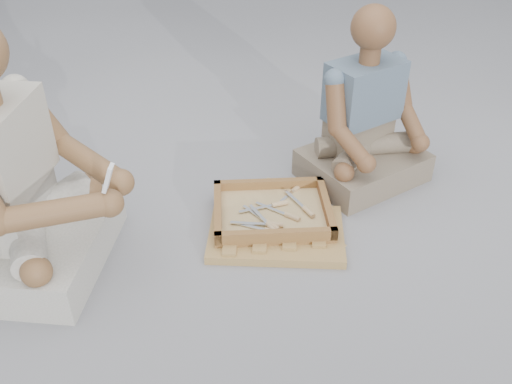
{
  "coord_description": "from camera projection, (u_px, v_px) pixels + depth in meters",
  "views": [
    {
      "loc": [
        -0.24,
        -1.58,
        1.53
      ],
      "look_at": [
        0.0,
        0.17,
        0.3
      ],
      "focal_mm": 40.0,
      "sensor_mm": 36.0,
      "label": 1
    }
  ],
  "objects": [
    {
      "name": "craftsman",
      "position": [
        22.0,
        192.0,
        2.08
      ],
      "size": [
        0.72,
        0.73,
        0.99
      ],
      "rotation": [
        0.0,
        0.0,
        -1.81
      ],
      "color": "beige",
      "rests_on": "ground"
    },
    {
      "name": "tool_tray",
      "position": [
        272.0,
        212.0,
        2.45
      ],
      "size": [
        0.53,
        0.43,
        0.06
      ],
      "rotation": [
        0.0,
        0.0,
        -0.08
      ],
      "color": "brown",
      "rests_on": "carved_panel"
    },
    {
      "name": "chisel_4",
      "position": [
        295.0,
        189.0,
        2.58
      ],
      "size": [
        0.16,
        0.17,
        0.02
      ],
      "rotation": [
        0.0,
        0.0,
        0.81
      ],
      "color": "silver",
      "rests_on": "tool_tray"
    },
    {
      "name": "chisel_2",
      "position": [
        306.0,
        209.0,
        2.44
      ],
      "size": [
        0.1,
        0.21,
        0.02
      ],
      "rotation": [
        0.0,
        0.0,
        -1.18
      ],
      "color": "silver",
      "rests_on": "tool_tray"
    },
    {
      "name": "wood_chip_4",
      "position": [
        246.0,
        188.0,
        2.7
      ],
      "size": [
        0.02,
        0.02,
        0.0
      ],
      "primitive_type": "cube",
      "rotation": [
        0.0,
        0.0,
        0.91
      ],
      "color": "tan",
      "rests_on": "ground"
    },
    {
      "name": "companion",
      "position": [
        365.0,
        126.0,
        2.63
      ],
      "size": [
        0.66,
        0.61,
        0.83
      ],
      "rotation": [
        0.0,
        0.0,
        3.58
      ],
      "color": "#736453",
      "rests_on": "ground"
    },
    {
      "name": "chisel_7",
      "position": [
        275.0,
        205.0,
        2.47
      ],
      "size": [
        0.22,
        0.06,
        0.02
      ],
      "rotation": [
        0.0,
        0.0,
        0.19
      ],
      "color": "silver",
      "rests_on": "tool_tray"
    },
    {
      "name": "chisel_6",
      "position": [
        269.0,
        225.0,
        2.34
      ],
      "size": [
        0.1,
        0.21,
        0.02
      ],
      "rotation": [
        0.0,
        0.0,
        -1.2
      ],
      "color": "silver",
      "rests_on": "tool_tray"
    },
    {
      "name": "chisel_1",
      "position": [
        269.0,
        224.0,
        2.36
      ],
      "size": [
        0.22,
        0.07,
        0.02
      ],
      "rotation": [
        0.0,
        0.0,
        -0.23
      ],
      "color": "silver",
      "rests_on": "tool_tray"
    },
    {
      "name": "wood_chip_0",
      "position": [
        344.0,
        245.0,
        2.35
      ],
      "size": [
        0.02,
        0.02,
        0.0
      ],
      "primitive_type": "cube",
      "rotation": [
        0.0,
        0.0,
        2.24
      ],
      "color": "tan",
      "rests_on": "ground"
    },
    {
      "name": "wood_chip_5",
      "position": [
        279.0,
        192.0,
        2.67
      ],
      "size": [
        0.02,
        0.02,
        0.0
      ],
      "primitive_type": "cube",
      "rotation": [
        0.0,
        0.0,
        0.42
      ],
      "color": "tan",
      "rests_on": "ground"
    },
    {
      "name": "wood_chip_7",
      "position": [
        243.0,
        188.0,
        2.7
      ],
      "size": [
        0.02,
        0.02,
        0.0
      ],
      "primitive_type": "cube",
      "rotation": [
        0.0,
        0.0,
        1.38
      ],
      "color": "tan",
      "rests_on": "ground"
    },
    {
      "name": "chisel_3",
      "position": [
        269.0,
        223.0,
        2.37
      ],
      "size": [
        0.14,
        0.19,
        0.02
      ],
      "rotation": [
        0.0,
        0.0,
        -0.99
      ],
      "color": "silver",
      "rests_on": "tool_tray"
    },
    {
      "name": "carved_panel",
      "position": [
        276.0,
        234.0,
        2.39
      ],
      "size": [
        0.62,
        0.47,
        0.04
      ],
      "primitive_type": "cube",
      "rotation": [
        0.0,
        0.0,
        -0.19
      ],
      "color": "olive",
      "rests_on": "ground"
    },
    {
      "name": "wood_chip_3",
      "position": [
        269.0,
        179.0,
        2.76
      ],
      "size": [
        0.02,
        0.02,
        0.0
      ],
      "primitive_type": "cube",
      "rotation": [
        0.0,
        0.0,
        2.53
      ],
      "color": "tan",
      "rests_on": "ground"
    },
    {
      "name": "wood_chip_2",
      "position": [
        217.0,
        240.0,
        2.38
      ],
      "size": [
        0.02,
        0.02,
        0.0
      ],
      "primitive_type": "cube",
      "rotation": [
        0.0,
        0.0,
        3.04
      ],
      "color": "tan",
      "rests_on": "ground"
    },
    {
      "name": "mobile_phone",
      "position": [
        108.0,
        178.0,
        1.93
      ],
      "size": [
        0.06,
        0.05,
        0.1
      ],
      "rotation": [
        -0.35,
        0.0,
        -1.74
      ],
      "color": "white",
      "rests_on": "craftsman"
    },
    {
      "name": "chisel_5",
      "position": [
        268.0,
        231.0,
        2.33
      ],
      "size": [
        0.2,
        0.12,
        0.02
      ],
      "rotation": [
        0.0,
        0.0,
        -0.5
      ],
      "color": "silver",
      "rests_on": "tool_tray"
    },
    {
      "name": "wood_chip_6",
      "position": [
        266.0,
        233.0,
        2.42
      ],
      "size": [
        0.02,
        0.02,
        0.0
      ],
      "primitive_type": "cube",
      "rotation": [
        0.0,
        0.0,
        1.24
      ],
      "color": "tan",
      "rests_on": "ground"
    },
    {
      "name": "wood_chip_1",
      "position": [
        340.0,
        228.0,
        2.45
      ],
      "size": [
        0.02,
        0.02,
        0.0
      ],
      "primitive_type": "cube",
      "rotation": [
        0.0,
        0.0,
        1.46
      ],
      "color": "tan",
      "rests_on": "ground"
    },
    {
      "name": "wood_chip_8",
      "position": [
        329.0,
        231.0,
        2.43
      ],
      "size": [
        0.02,
        0.02,
        0.0
      ],
      "primitive_type": "cube",
      "rotation": [
        0.0,
        0.0,
        2.58
      ],
      "color": "tan",
      "rests_on": "ground"
    },
    {
      "name": "chisel_0",
      "position": [
        288.0,
        215.0,
        2.41
      ],
      "size": [
        0.17,
        0.16,
        0.02
      ],
      "rotation": [
        0.0,
        0.0,
        -0.74
      ],
      "color": "silver",
      "rests_on": "tool_tray"
    },
    {
      "name": "ground",
      "position": [
        261.0,
        281.0,
        2.18
      ],
      "size": [
        60.0,
        60.0,
        0.0
      ],
      "primitive_type": "plane",
      "color": "#95959A",
      "rests_on": "ground"
    }
  ]
}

